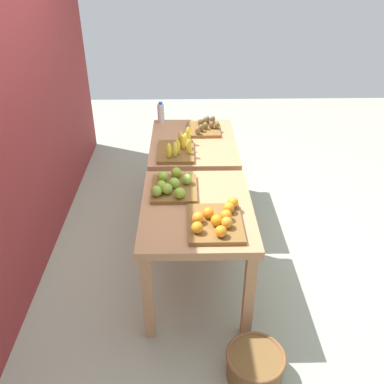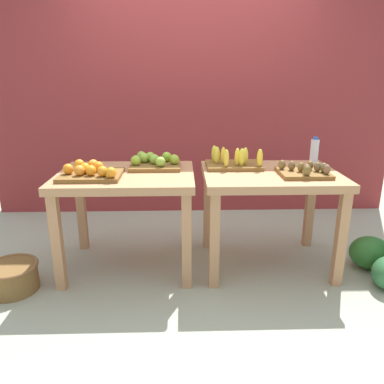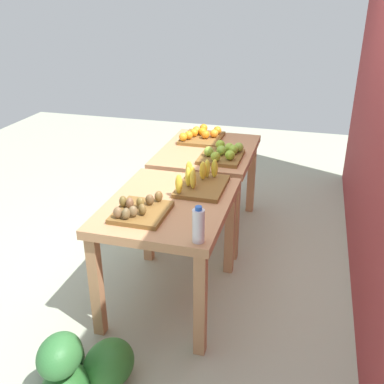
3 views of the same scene
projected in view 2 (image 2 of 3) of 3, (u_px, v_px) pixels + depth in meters
The scene contains 10 objects.
ground_plane at pixel (198, 264), 3.11m from camera, with size 8.00×8.00×0.00m, color #A2AA92.
back_wall at pixel (193, 76), 3.94m from camera, with size 4.40×0.12×3.00m, color maroon.
display_table_left at pixel (126, 188), 2.89m from camera, with size 1.04×0.80×0.79m.
display_table_right at pixel (270, 186), 2.92m from camera, with size 1.04×0.80×0.79m.
orange_bin at pixel (91, 172), 2.72m from camera, with size 0.44×0.36×0.11m.
apple_bin at pixel (154, 162), 3.02m from camera, with size 0.40×0.35×0.11m.
banana_crate at pixel (233, 162), 3.00m from camera, with size 0.44×0.32×0.17m.
kiwi_bin at pixel (305, 171), 2.77m from camera, with size 0.37×0.32×0.10m.
water_bottle at pixel (314, 150), 3.17m from camera, with size 0.07×0.07×0.22m.
wicker_basket at pixel (12, 277), 2.70m from camera, with size 0.38×0.38×0.21m.
Camera 2 is at (-0.13, -2.78, 1.51)m, focal length 34.87 mm.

